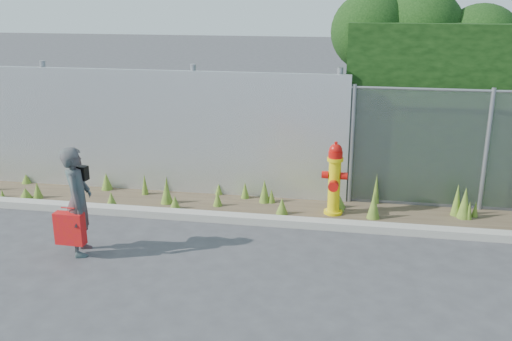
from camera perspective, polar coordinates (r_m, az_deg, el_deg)
The scene contains 8 objects.
ground at distance 7.36m, azimuth 0.41°, elevation -10.85°, with size 80.00×80.00×0.00m, color #39393B.
curb at distance 8.94m, azimuth 2.35°, elevation -5.09°, with size 16.00×0.22×0.12m, color #9B978C.
weed_strip at distance 9.50m, azimuth 6.60°, elevation -3.30°, with size 16.00×1.33×0.54m.
corrugated_fence at distance 10.61m, azimuth -14.34°, elevation 3.94°, with size 8.50×0.21×2.30m.
fire_hydrant at distance 9.24m, azimuth 7.84°, elevation -0.95°, with size 0.41×0.37×1.23m.
woman at distance 8.13m, azimuth -17.37°, elevation -2.95°, with size 0.56×0.37×1.53m, color #0F605E.
red_tote_bag at distance 8.15m, azimuth -18.11°, elevation -5.53°, with size 0.41×0.15×0.53m.
black_shoulder_bag at distance 8.12m, azimuth -17.30°, elevation -0.19°, with size 0.26×0.11×0.19m.
Camera 1 is at (1.07, -6.38, 3.50)m, focal length 40.00 mm.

